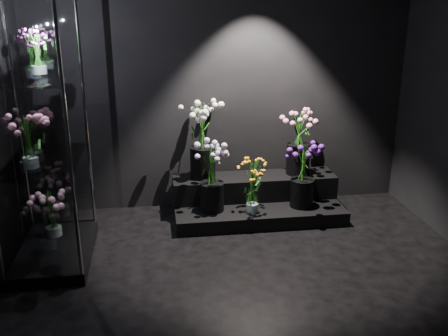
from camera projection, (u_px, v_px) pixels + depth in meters
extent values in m
plane|color=black|center=(259.00, 302.00, 3.80)|extent=(4.00, 4.00, 0.00)
plane|color=black|center=(223.00, 79.00, 5.23)|extent=(4.00, 0.00, 4.00)
plane|color=black|center=(408.00, 283.00, 1.48)|extent=(4.00, 0.00, 4.00)
cube|color=black|center=(257.00, 210.00, 5.29)|extent=(1.75, 0.78, 0.15)
cube|color=black|center=(254.00, 186.00, 5.41)|extent=(1.75, 0.39, 0.24)
cube|color=black|center=(55.00, 252.00, 4.46)|extent=(0.64, 1.07, 0.11)
cube|color=white|center=(44.00, 161.00, 4.18)|extent=(0.58, 1.01, 0.01)
cube|color=white|center=(34.00, 78.00, 3.96)|extent=(0.58, 1.01, 0.01)
cylinder|color=white|center=(252.00, 200.00, 5.04)|extent=(0.13, 0.13, 0.23)
cylinder|color=black|center=(212.00, 196.00, 5.06)|extent=(0.25, 0.25, 0.30)
cylinder|color=black|center=(302.00, 193.00, 5.15)|extent=(0.24, 0.24, 0.29)
cylinder|color=black|center=(203.00, 162.00, 5.27)|extent=(0.27, 0.27, 0.33)
cylinder|color=black|center=(298.00, 159.00, 5.38)|extent=(0.25, 0.25, 0.33)
cylinder|color=white|center=(30.00, 153.00, 3.95)|extent=(0.13, 0.13, 0.25)
cylinder|color=white|center=(38.00, 62.00, 4.07)|extent=(0.13, 0.13, 0.20)
cylinder|color=white|center=(53.00, 223.00, 4.60)|extent=(0.15, 0.15, 0.25)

